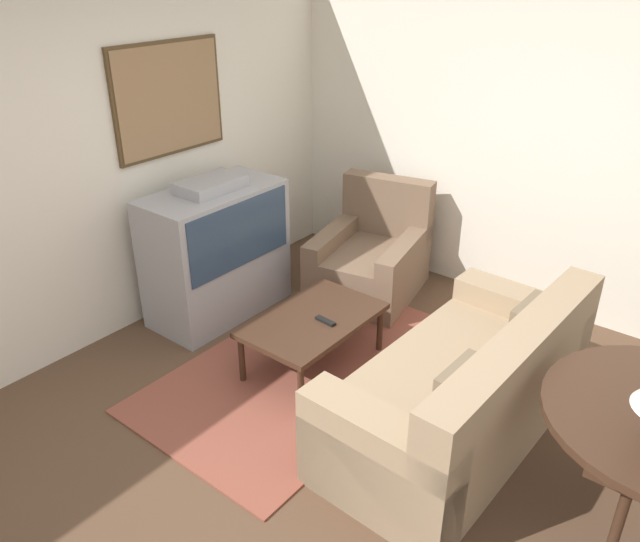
# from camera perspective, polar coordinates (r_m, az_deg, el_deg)

# --- Properties ---
(ground_plane) EXTENTS (12.00, 12.00, 0.00)m
(ground_plane) POSITION_cam_1_polar(r_m,az_deg,el_deg) (3.90, -0.84, -16.64)
(ground_plane) COLOR brown
(wall_back) EXTENTS (12.00, 0.10, 2.70)m
(wall_back) POSITION_cam_1_polar(r_m,az_deg,el_deg) (4.69, -21.67, 8.58)
(wall_back) COLOR silver
(wall_back) RESTS_ON ground_plane
(wall_right) EXTENTS (0.06, 12.00, 2.70)m
(wall_right) POSITION_cam_1_polar(r_m,az_deg,el_deg) (5.30, 17.73, 11.12)
(wall_right) COLOR silver
(wall_right) RESTS_ON ground_plane
(area_rug) EXTENTS (2.41, 1.43, 0.01)m
(area_rug) POSITION_cam_1_polar(r_m,az_deg,el_deg) (4.59, -1.32, -8.75)
(area_rug) COLOR brown
(area_rug) RESTS_ON ground_plane
(tv) EXTENTS (1.14, 0.59, 1.16)m
(tv) POSITION_cam_1_polar(r_m,az_deg,el_deg) (5.10, -9.43, 1.79)
(tv) COLOR #9E9EA3
(tv) RESTS_ON ground_plane
(couch) EXTENTS (1.94, 0.98, 0.88)m
(couch) POSITION_cam_1_polar(r_m,az_deg,el_deg) (3.94, 13.04, -10.75)
(couch) COLOR #9E8466
(couch) RESTS_ON ground_plane
(armchair) EXTENTS (1.15, 1.00, 0.95)m
(armchair) POSITION_cam_1_polar(r_m,az_deg,el_deg) (5.48, 4.67, 0.99)
(armchair) COLOR brown
(armchair) RESTS_ON ground_plane
(coffee_table) EXTENTS (1.01, 0.63, 0.41)m
(coffee_table) POSITION_cam_1_polar(r_m,az_deg,el_deg) (4.42, -0.62, -4.73)
(coffee_table) COLOR #3D2619
(coffee_table) RESTS_ON ground_plane
(remote) EXTENTS (0.06, 0.16, 0.02)m
(remote) POSITION_cam_1_polar(r_m,az_deg,el_deg) (4.34, 0.49, -4.58)
(remote) COLOR black
(remote) RESTS_ON coffee_table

